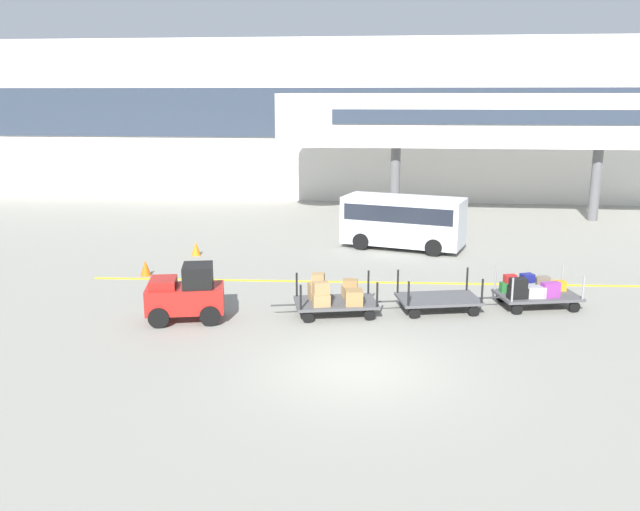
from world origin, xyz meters
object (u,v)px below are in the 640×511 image
Objects in this scene: baggage_cart_lead at (335,297)px; safety_cone_near at (145,268)px; baggage_tug at (186,294)px; safety_cone_far at (196,248)px; shuttle_van at (403,218)px; baggage_cart_tail at (534,291)px; baggage_cart_middle at (438,299)px.

baggage_cart_lead is 5.61× the size of safety_cone_near.
baggage_tug is 4.17× the size of safety_cone_far.
shuttle_van reaches higher than baggage_tug.
baggage_cart_tail reaches higher than safety_cone_near.
safety_cone_near is 3.26m from safety_cone_far.
baggage_cart_middle reaches higher than safety_cone_far.
baggage_cart_middle is at bearing 12.69° from baggage_cart_lead.
safety_cone_near is at bearing 163.49° from baggage_cart_middle.
shuttle_van is (-3.71, 7.53, 0.73)m from baggage_cart_tail.
safety_cone_near is 1.00× the size of safety_cone_far.
baggage_cart_lead reaches higher than safety_cone_far.
baggage_cart_middle is (6.98, 1.58, -0.41)m from baggage_tug.
shuttle_van is 9.35× the size of safety_cone_far.
baggage_tug reaches higher than baggage_cart_lead.
baggage_cart_middle is at bearing 12.79° from baggage_tug.
baggage_tug is 4.14m from baggage_cart_lead.
baggage_cart_lead is at bearing -167.44° from baggage_cart_tail.
baggage_cart_tail is at bearing 12.69° from baggage_tug.
baggage_cart_middle is at bearing -34.10° from safety_cone_far.
baggage_tug is 4.17× the size of safety_cone_near.
baggage_cart_lead reaches higher than safety_cone_near.
baggage_tug is at bearing -121.99° from shuttle_van.
safety_cone_far is at bearing 131.71° from baggage_cart_lead.
baggage_cart_tail is 5.61× the size of safety_cone_far.
baggage_cart_tail is at bearing 12.44° from baggage_cart_middle.
baggage_cart_middle is 10.25m from safety_cone_near.
baggage_cart_lead is (4.03, 0.92, -0.22)m from baggage_tug.
baggage_cart_tail is at bearing -63.76° from shuttle_van.
baggage_cart_middle is at bearing -83.72° from shuttle_van.
shuttle_van is at bearing 76.87° from baggage_cart_lead.
shuttle_van is 10.40m from safety_cone_near.
baggage_cart_middle is at bearing -167.56° from baggage_cart_tail.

